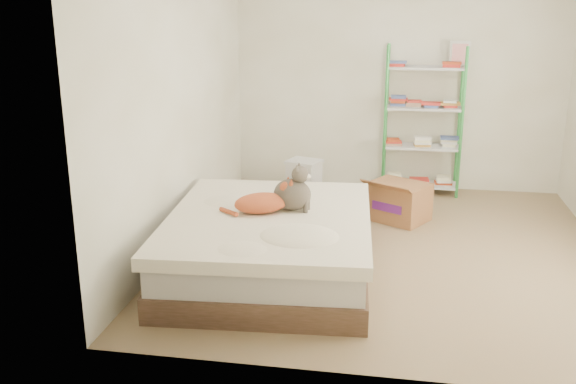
% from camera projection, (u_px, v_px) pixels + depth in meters
% --- Properties ---
extents(room, '(3.81, 4.21, 2.61)m').
position_uv_depth(room, '(396.00, 107.00, 5.46)').
color(room, '#877254').
rests_on(room, ground).
extents(bed, '(1.75, 2.12, 0.51)m').
position_uv_depth(bed, '(270.00, 244.00, 5.24)').
color(bed, brown).
rests_on(bed, ground).
extents(orange_cat, '(0.59, 0.48, 0.21)m').
position_uv_depth(orange_cat, '(261.00, 200.00, 5.18)').
color(orange_cat, '#D06037').
rests_on(orange_cat, bed).
extents(grey_cat, '(0.35, 0.30, 0.38)m').
position_uv_depth(grey_cat, '(292.00, 188.00, 5.23)').
color(grey_cat, '#6B5E51').
rests_on(grey_cat, bed).
extents(shelf_unit, '(0.91, 0.36, 1.74)m').
position_uv_depth(shelf_unit, '(423.00, 124.00, 7.32)').
color(shelf_unit, green).
rests_on(shelf_unit, ground).
extents(cardboard_box, '(0.70, 0.74, 0.45)m').
position_uv_depth(cardboard_box, '(398.00, 201.00, 6.55)').
color(cardboard_box, brown).
rests_on(cardboard_box, ground).
extents(white_bin, '(0.44, 0.42, 0.42)m').
position_uv_depth(white_bin, '(304.00, 178.00, 7.38)').
color(white_bin, white).
rests_on(white_bin, ground).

